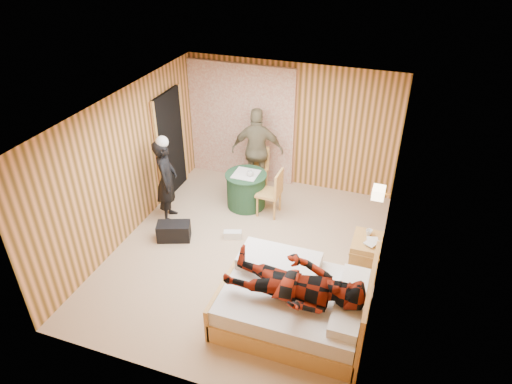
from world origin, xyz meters
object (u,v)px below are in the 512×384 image
(man_on_bed, at_px, (295,277))
(woman_standing, at_px, (167,181))
(bed, at_px, (296,302))
(nightstand, at_px, (365,254))
(wall_lamp, at_px, (379,193))
(man_at_table, at_px, (257,151))
(chair_near, at_px, (273,190))
(round_table, at_px, (246,190))
(chair_far, at_px, (257,166))
(duffel_bag, at_px, (174,231))

(man_on_bed, bearing_deg, woman_standing, 147.01)
(bed, xyz_separation_m, nightstand, (0.75, 1.33, 0.00))
(bed, distance_m, woman_standing, 3.26)
(bed, height_order, man_on_bed, man_on_bed)
(wall_lamp, height_order, woman_standing, woman_standing)
(man_at_table, height_order, man_on_bed, man_on_bed)
(wall_lamp, distance_m, chair_near, 2.15)
(wall_lamp, relative_size, round_table, 0.33)
(wall_lamp, bearing_deg, chair_far, 147.83)
(wall_lamp, height_order, nightstand, wall_lamp)
(man_at_table, bearing_deg, woman_standing, 39.77)
(woman_standing, height_order, man_on_bed, man_on_bed)
(wall_lamp, height_order, round_table, wall_lamp)
(chair_near, xyz_separation_m, woman_standing, (-1.74, -0.73, 0.25))
(man_on_bed, bearing_deg, bed, 95.72)
(chair_far, relative_size, woman_standing, 0.60)
(nightstand, relative_size, chair_near, 0.67)
(man_at_table, relative_size, man_on_bed, 0.97)
(round_table, xyz_separation_m, woman_standing, (-1.17, -0.85, 0.43))
(woman_standing, bearing_deg, chair_far, -58.12)
(bed, bearing_deg, chair_far, 117.82)
(man_on_bed, bearing_deg, chair_near, 112.89)
(round_table, bearing_deg, wall_lamp, -20.35)
(chair_near, distance_m, man_on_bed, 2.82)
(round_table, distance_m, woman_standing, 1.51)
(duffel_bag, bearing_deg, woman_standing, 103.42)
(bed, bearing_deg, woman_standing, 150.17)
(chair_far, bearing_deg, woman_standing, -126.97)
(chair_far, xyz_separation_m, man_at_table, (-0.00, 0.03, 0.32))
(woman_standing, bearing_deg, man_on_bed, -142.70)
(man_on_bed, bearing_deg, man_at_table, 116.34)
(chair_near, xyz_separation_m, duffel_bag, (-1.37, -1.28, -0.37))
(nightstand, bearing_deg, bed, -119.54)
(nightstand, bearing_deg, woman_standing, 175.53)
(wall_lamp, distance_m, round_table, 2.76)
(nightstand, bearing_deg, round_table, 154.58)
(bed, distance_m, man_on_bed, 0.69)
(woman_standing, xyz_separation_m, man_at_table, (1.17, 1.51, 0.08))
(wall_lamp, xyz_separation_m, woman_standing, (-3.60, 0.05, -0.52))
(wall_lamp, relative_size, nightstand, 0.42)
(chair_far, bearing_deg, man_on_bed, -62.07)
(man_at_table, distance_m, man_on_bed, 3.73)
(duffel_bag, bearing_deg, man_on_bed, -48.10)
(bed, height_order, duffel_bag, bed)
(duffel_bag, bearing_deg, bed, -43.98)
(chair_far, height_order, woman_standing, woman_standing)
(round_table, bearing_deg, chair_far, 89.81)
(chair_near, distance_m, duffel_bag, 1.91)
(man_at_table, bearing_deg, nightstand, 130.81)
(nightstand, xyz_separation_m, man_on_bed, (-0.73, -1.55, 0.65))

